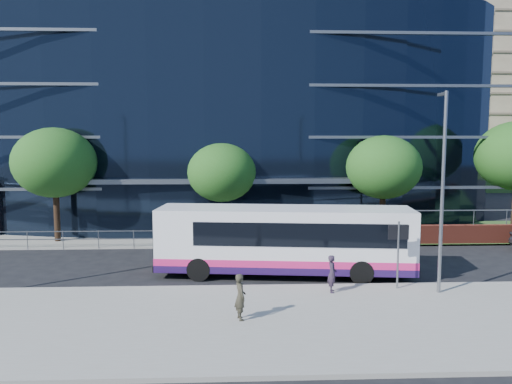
{
  "coord_description": "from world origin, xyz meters",
  "views": [
    {
      "loc": [
        -2.18,
        -21.4,
        6.32
      ],
      "look_at": [
        -0.93,
        8.0,
        3.15
      ],
      "focal_mm": 35.0,
      "sensor_mm": 36.0,
      "label": 1
    }
  ],
  "objects_px": {
    "tree_far_c": "(384,167)",
    "streetlight_east": "(442,186)",
    "city_bus": "(287,240)",
    "pedestrian_b": "(240,297)",
    "tree_far_b": "(222,173)",
    "tree_dist_e": "(444,153)",
    "tree_far_a": "(55,163)",
    "street_sign": "(398,241)",
    "pedestrian": "(332,274)"
  },
  "relations": [
    {
      "from": "tree_far_a",
      "to": "streetlight_east",
      "type": "xyz_separation_m",
      "value": [
        19.0,
        -11.17,
        -0.42
      ]
    },
    {
      "from": "streetlight_east",
      "to": "pedestrian",
      "type": "xyz_separation_m",
      "value": [
        -4.29,
        0.2,
        -3.53
      ]
    },
    {
      "from": "pedestrian_b",
      "to": "tree_dist_e",
      "type": "bearing_deg",
      "value": -46.33
    },
    {
      "from": "tree_far_b",
      "to": "tree_far_a",
      "type": "bearing_deg",
      "value": -177.14
    },
    {
      "from": "tree_far_b",
      "to": "pedestrian_b",
      "type": "distance_m",
      "value": 14.78
    },
    {
      "from": "street_sign",
      "to": "pedestrian",
      "type": "height_order",
      "value": "street_sign"
    },
    {
      "from": "tree_dist_e",
      "to": "city_bus",
      "type": "distance_m",
      "value": 45.71
    },
    {
      "from": "tree_far_a",
      "to": "tree_far_c",
      "type": "xyz_separation_m",
      "value": [
        20.0,
        0.0,
        -0.33
      ]
    },
    {
      "from": "city_bus",
      "to": "pedestrian_b",
      "type": "xyz_separation_m",
      "value": [
        -2.2,
        -5.97,
        -0.73
      ]
    },
    {
      "from": "tree_dist_e",
      "to": "pedestrian_b",
      "type": "bearing_deg",
      "value": -120.1
    },
    {
      "from": "tree_far_c",
      "to": "tree_far_a",
      "type": "bearing_deg",
      "value": 180.0
    },
    {
      "from": "tree_far_b",
      "to": "pedestrian",
      "type": "height_order",
      "value": "tree_far_b"
    },
    {
      "from": "tree_far_b",
      "to": "pedestrian",
      "type": "distance_m",
      "value": 12.84
    },
    {
      "from": "streetlight_east",
      "to": "tree_far_b",
      "type": "bearing_deg",
      "value": 127.63
    },
    {
      "from": "tree_dist_e",
      "to": "streetlight_east",
      "type": "distance_m",
      "value": 45.85
    },
    {
      "from": "tree_far_c",
      "to": "pedestrian",
      "type": "distance_m",
      "value": 12.71
    },
    {
      "from": "city_bus",
      "to": "tree_dist_e",
      "type": "bearing_deg",
      "value": 64.99
    },
    {
      "from": "pedestrian",
      "to": "streetlight_east",
      "type": "bearing_deg",
      "value": -86.58
    },
    {
      "from": "tree_far_b",
      "to": "tree_far_c",
      "type": "relative_size",
      "value": 0.93
    },
    {
      "from": "pedestrian",
      "to": "tree_far_c",
      "type": "bearing_deg",
      "value": -19.65
    },
    {
      "from": "tree_far_c",
      "to": "city_bus",
      "type": "distance_m",
      "value": 10.83
    },
    {
      "from": "city_bus",
      "to": "pedestrian",
      "type": "distance_m",
      "value": 3.51
    },
    {
      "from": "tree_far_c",
      "to": "streetlight_east",
      "type": "relative_size",
      "value": 0.81
    },
    {
      "from": "tree_far_b",
      "to": "streetlight_east",
      "type": "height_order",
      "value": "streetlight_east"
    },
    {
      "from": "tree_far_c",
      "to": "streetlight_east",
      "type": "bearing_deg",
      "value": -95.11
    },
    {
      "from": "tree_far_b",
      "to": "pedestrian_b",
      "type": "bearing_deg",
      "value": -86.09
    },
    {
      "from": "pedestrian",
      "to": "city_bus",
      "type": "bearing_deg",
      "value": 32.49
    },
    {
      "from": "tree_far_c",
      "to": "tree_dist_e",
      "type": "relative_size",
      "value": 1.0
    },
    {
      "from": "tree_far_c",
      "to": "city_bus",
      "type": "bearing_deg",
      "value": -130.72
    },
    {
      "from": "street_sign",
      "to": "pedestrian_b",
      "type": "distance_m",
      "value": 7.4
    },
    {
      "from": "tree_far_a",
      "to": "pedestrian",
      "type": "height_order",
      "value": "tree_far_a"
    },
    {
      "from": "tree_far_c",
      "to": "streetlight_east",
      "type": "distance_m",
      "value": 11.22
    },
    {
      "from": "pedestrian",
      "to": "pedestrian_b",
      "type": "bearing_deg",
      "value": 134.04
    },
    {
      "from": "street_sign",
      "to": "pedestrian_b",
      "type": "bearing_deg",
      "value": -153.17
    },
    {
      "from": "tree_far_b",
      "to": "pedestrian_b",
      "type": "height_order",
      "value": "tree_far_b"
    },
    {
      "from": "pedestrian",
      "to": "tree_dist_e",
      "type": "bearing_deg",
      "value": -21.89
    },
    {
      "from": "tree_far_a",
      "to": "tree_dist_e",
      "type": "xyz_separation_m",
      "value": [
        37.0,
        31.0,
        -0.33
      ]
    },
    {
      "from": "pedestrian",
      "to": "tree_far_a",
      "type": "bearing_deg",
      "value": 59.35
    },
    {
      "from": "street_sign",
      "to": "pedestrian",
      "type": "relative_size",
      "value": 1.85
    },
    {
      "from": "tree_far_b",
      "to": "city_bus",
      "type": "relative_size",
      "value": 0.51
    },
    {
      "from": "street_sign",
      "to": "city_bus",
      "type": "distance_m",
      "value": 5.1
    },
    {
      "from": "streetlight_east",
      "to": "pedestrian_b",
      "type": "height_order",
      "value": "streetlight_east"
    },
    {
      "from": "tree_far_a",
      "to": "tree_far_c",
      "type": "bearing_deg",
      "value": 0.0
    },
    {
      "from": "tree_far_b",
      "to": "tree_dist_e",
      "type": "relative_size",
      "value": 0.93
    },
    {
      "from": "street_sign",
      "to": "tree_far_b",
      "type": "bearing_deg",
      "value": 124.08
    },
    {
      "from": "tree_far_c",
      "to": "pedestrian_b",
      "type": "height_order",
      "value": "tree_far_c"
    },
    {
      "from": "tree_dist_e",
      "to": "tree_far_a",
      "type": "bearing_deg",
      "value": -140.04
    },
    {
      "from": "city_bus",
      "to": "pedestrian_b",
      "type": "relative_size",
      "value": 7.45
    },
    {
      "from": "streetlight_east",
      "to": "city_bus",
      "type": "distance_m",
      "value": 7.22
    },
    {
      "from": "tree_far_a",
      "to": "city_bus",
      "type": "xyz_separation_m",
      "value": [
        13.19,
        -7.91,
        -3.19
      ]
    }
  ]
}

